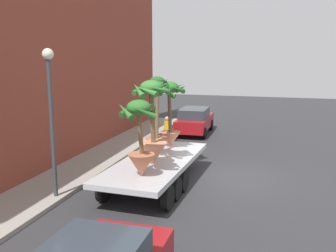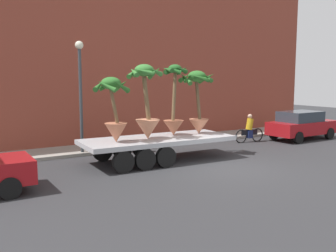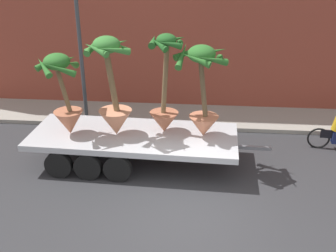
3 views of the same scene
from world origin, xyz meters
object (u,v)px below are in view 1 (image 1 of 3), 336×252
Objects in this scene: flatbed_trailer at (154,167)px; parked_car at (195,120)px; potted_palm_middle at (157,122)px; potted_palm_extra at (152,127)px; potted_palm_rear at (169,113)px; street_lamp at (51,104)px; cyclist at (167,132)px; potted_palm_front at (140,140)px.

flatbed_trailer is 9.87m from parked_car.
potted_palm_middle is 1.53m from potted_palm_extra.
flatbed_trailer is 2.66× the size of potted_palm_rear.
street_lamp is at bearing 126.08° from flatbed_trailer.
street_lamp is (-1.72, 2.83, 0.92)m from potted_palm_extra.
flatbed_trailer is at bearing -53.92° from street_lamp.
parked_car is (8.65, 0.36, -1.41)m from potted_palm_middle.
cyclist is (5.55, 1.21, -1.56)m from potted_palm_middle.
cyclist is 0.44× the size of parked_car.
cyclist is at bearing 12.19° from flatbed_trailer.
potted_palm_front is at bearing -84.16° from street_lamp.
flatbed_trailer is 1.90m from potted_palm_middle.
flatbed_trailer is at bearing 4.73° from potted_palm_front.
potted_palm_middle reaches higher than potted_palm_front.
potted_palm_rear is 2.60m from potted_palm_extra.
street_lamp is at bearing 169.68° from parked_car.
potted_palm_rear is at bearing -175.88° from parked_car.
street_lamp reaches higher than flatbed_trailer.
cyclist is at bearing 164.71° from parked_car.
potted_palm_middle is (-1.10, 0.19, -0.21)m from potted_palm_rear.
flatbed_trailer is 2.95× the size of potted_palm_front.
potted_palm_rear is 4.03m from potted_palm_front.
cyclist is 9.22m from street_lamp.
street_lamp is (-11.87, 2.16, 2.41)m from parked_car.
potted_palm_rear is 1.13m from potted_palm_middle.
potted_palm_extra reaches higher than cyclist.
potted_palm_rear is 0.66× the size of parked_car.
flatbed_trailer is 6.90m from cyclist.
parked_car is at bearing 3.70° from potted_palm_front.
potted_palm_front is 1.34× the size of cyclist.
potted_palm_rear is 0.92× the size of potted_palm_middle.
flatbed_trailer is 1.75× the size of parked_car.
cyclist is (4.45, 1.39, -1.77)m from potted_palm_rear.
potted_palm_front is 0.83× the size of potted_palm_extra.
cyclist is at bearing 12.27° from potted_palm_middle.
potted_palm_extra is 3.44m from street_lamp.
flatbed_trailer is 3.96× the size of cyclist.
parked_car is at bearing 3.52° from flatbed_trailer.
potted_palm_middle is 2.94m from potted_palm_front.
potted_palm_front is at bearing -169.30° from cyclist.
cyclist is at bearing 10.70° from potted_palm_front.
parked_car is at bearing 3.79° from potted_palm_extra.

